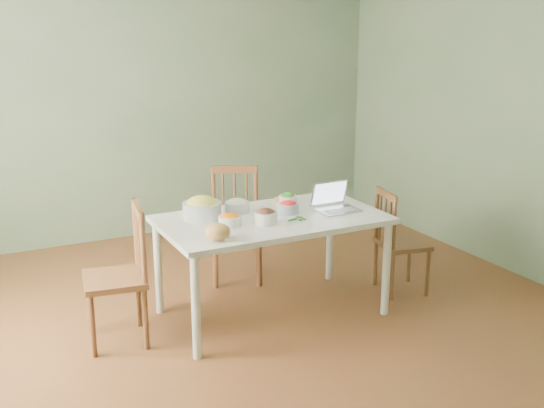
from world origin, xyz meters
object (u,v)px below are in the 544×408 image
chair_right (403,241)px  bread_boule (218,232)px  chair_far (236,226)px  laptop (339,198)px  bowl_squash (202,208)px  chair_left (114,276)px  dining_table (272,266)px

chair_right → bread_boule: (-1.71, -0.22, 0.39)m
chair_far → laptop: (0.48, -0.85, 0.39)m
bowl_squash → laptop: 1.04m
chair_left → dining_table: bearing=94.2°
dining_table → bread_boule: bread_boule is taller
chair_far → chair_left: size_ratio=1.00×
chair_far → bowl_squash: bearing=-111.9°
dining_table → chair_far: bearing=86.9°
chair_far → chair_right: (1.12, -0.84, -0.05)m
bowl_squash → chair_left: bearing=-170.4°
chair_far → bowl_squash: (-0.51, -0.55, 0.37)m
chair_left → bowl_squash: size_ratio=3.44×
chair_far → chair_right: size_ratio=1.12×
chair_left → bread_boule: size_ratio=5.70×
bread_boule → laptop: 1.10m
bowl_squash → bread_boule: bearing=-99.5°
chair_far → bread_boule: bearing=-98.4°
chair_left → chair_right: bearing=94.1°
chair_left → bread_boule: (0.61, -0.39, 0.34)m
bread_boule → laptop: laptop is taller
chair_far → chair_left: bearing=-130.0°
chair_right → dining_table: bearing=97.3°
chair_far → bread_boule: 1.27m
dining_table → chair_right: chair_right is taller
chair_far → dining_table: bearing=-72.0°
bread_boule → laptop: bearing=11.2°
laptop → chair_left: bearing=173.7°
chair_far → chair_right: bearing=-16.0°
chair_right → chair_far: bearing=64.7°
dining_table → bread_boule: bearing=-151.1°
chair_left → bread_boule: 0.80m
dining_table → chair_left: size_ratio=1.69×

